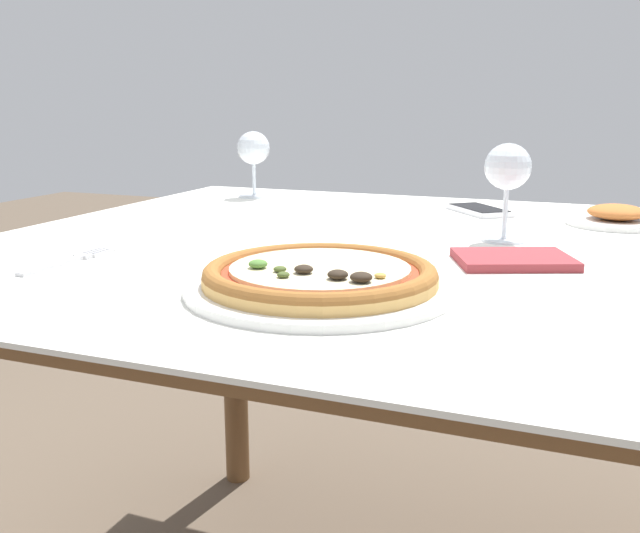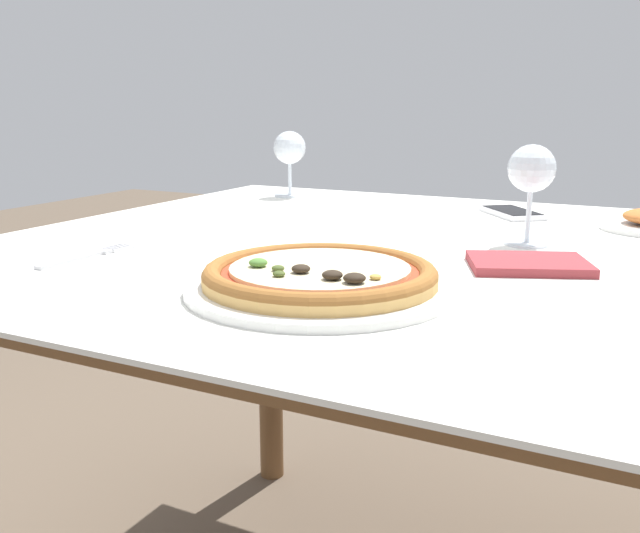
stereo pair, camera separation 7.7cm
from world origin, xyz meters
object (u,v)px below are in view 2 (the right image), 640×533
(dining_table, at_px, (410,298))
(pizza_plate, at_px, (320,278))
(fork, at_px, (89,255))
(wine_glass_far_left, at_px, (290,150))
(cell_phone, at_px, (512,213))
(wine_glass_far_right, at_px, (532,173))

(dining_table, height_order, pizza_plate, pizza_plate)
(fork, xyz_separation_m, wine_glass_far_left, (-0.06, 0.69, 0.10))
(pizza_plate, bearing_deg, dining_table, 88.97)
(cell_phone, bearing_deg, dining_table, -100.75)
(dining_table, bearing_deg, wine_glass_far_left, 136.99)
(dining_table, distance_m, wine_glass_far_left, 0.63)
(wine_glass_far_left, distance_m, wine_glass_far_right, 0.67)
(wine_glass_far_left, bearing_deg, wine_glass_far_right, -28.37)
(fork, distance_m, wine_glass_far_right, 0.65)
(pizza_plate, relative_size, fork, 1.84)
(wine_glass_far_left, relative_size, cell_phone, 0.94)
(pizza_plate, xyz_separation_m, wine_glass_far_right, (0.16, 0.39, 0.09))
(dining_table, relative_size, cell_phone, 8.17)
(pizza_plate, relative_size, wine_glass_far_right, 2.05)
(fork, bearing_deg, dining_table, 36.12)
(wine_glass_far_right, bearing_deg, dining_table, -148.68)
(pizza_plate, distance_m, cell_phone, 0.66)
(fork, bearing_deg, pizza_plate, -2.82)
(wine_glass_far_left, relative_size, wine_glass_far_right, 0.97)
(fork, height_order, cell_phone, cell_phone)
(fork, bearing_deg, wine_glass_far_right, 34.80)
(pizza_plate, relative_size, cell_phone, 2.00)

